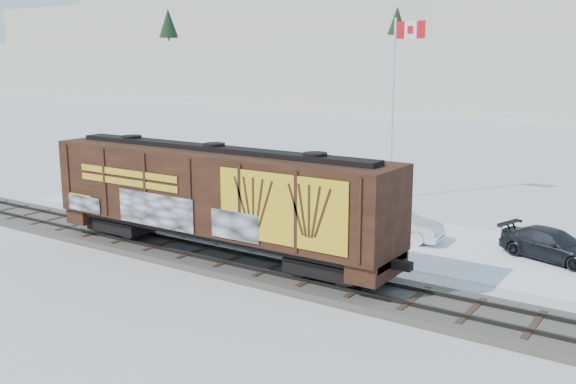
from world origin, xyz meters
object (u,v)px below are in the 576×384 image
Objects in this scene: flagpole at (394,135)px; car_white at (395,224)px; car_dark at (552,245)px; hopper_railcar at (215,194)px; car_silver at (322,215)px.

car_white is at bearing -64.06° from flagpole.
hopper_railcar is at bearing 142.40° from car_dark.
car_white is (4.08, -8.38, -3.16)m from flagpole.
car_silver is 1.13× the size of car_white.
hopper_railcar is 14.41m from car_dark.
car_dark is at bearing 34.76° from hopper_railcar.
car_dark is at bearing -82.22° from car_silver.
flagpole reaches higher than hopper_railcar.
car_dark is at bearing -88.90° from car_white.
hopper_railcar reaches higher than car_white.
flagpole is 9.71m from car_silver.
hopper_railcar is 15.77m from flagpole.
car_dark is (10.43, 1.60, -0.21)m from car_silver.
car_dark is (11.70, 8.12, -2.24)m from hopper_railcar.
hopper_railcar is 6.94m from car_silver.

